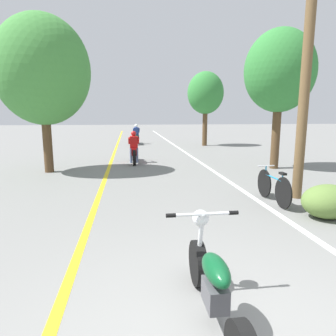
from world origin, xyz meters
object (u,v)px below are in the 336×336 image
Objects in this scene: utility_pole at (307,65)px; motorcycle_rider_lead at (134,151)px; motorcycle_rider_far at (136,136)px; bicycle_parked at (273,187)px; roadside_tree_right_near at (280,72)px; motorcycle_foreground at (214,284)px; roadside_tree_left at (42,71)px; roadside_tree_right_far at (206,93)px.

motorcycle_rider_lead is (-4.01, 6.21, -2.74)m from utility_pole.
motorcycle_rider_far reaches higher than bicycle_parked.
motorcycle_rider_far is at bearing 104.10° from utility_pole.
motorcycle_rider_far is at bearing 100.88° from bicycle_parked.
motorcycle_rider_far is (-5.12, 10.54, -3.13)m from roadside_tree_right_near.
roadside_tree_right_near is at bearing 59.76° from motorcycle_foreground.
bicycle_parked is (2.87, -14.93, -0.16)m from motorcycle_rider_far.
utility_pole is 1.15× the size of roadside_tree_left.
utility_pole reaches higher than roadside_tree_right_far.
utility_pole is 12.97m from roadside_tree_right_far.
motorcycle_rider_lead is 1.25× the size of bicycle_parked.
roadside_tree_right_near is 2.55× the size of motorcycle_foreground.
roadside_tree_right_far is at bearing 86.04° from utility_pole.
roadside_tree_right_near reaches higher than motorcycle_rider_far.
bicycle_parked is (-1.70, -13.25, -3.08)m from roadside_tree_right_far.
motorcycle_rider_lead is at bearing -92.27° from motorcycle_rider_far.
bicycle_parked is at bearing -117.05° from roadside_tree_right_near.
roadside_tree_left reaches higher than roadside_tree_right_near.
utility_pole reaches higher than motorcycle_rider_far.
utility_pole reaches higher than motorcycle_foreground.
bicycle_parked is (2.60, 3.92, -0.03)m from motorcycle_foreground.
bicycle_parked is (3.21, -6.52, -0.14)m from motorcycle_rider_lead.
roadside_tree_right_near is at bearing 70.53° from utility_pole.
utility_pole is at bearing -93.96° from roadside_tree_right_far.
motorcycle_rider_far is at bearing 87.73° from motorcycle_rider_lead.
motorcycle_foreground is 10.46m from motorcycle_rider_lead.
roadside_tree_right_near reaches higher than motorcycle_foreground.
bicycle_parked is at bearing -97.30° from roadside_tree_right_far.
motorcycle_foreground is (3.75, -8.66, -3.19)m from roadside_tree_left.
roadside_tree_right_near reaches higher than motorcycle_rider_lead.
utility_pole is at bearing -75.90° from motorcycle_rider_far.
roadside_tree_right_far is 11.72m from roadside_tree_left.
roadside_tree_right_far is 2.30× the size of motorcycle_rider_far.
roadside_tree_right_near is 0.95× the size of roadside_tree_left.
roadside_tree_left is at bearing 113.42° from motorcycle_foreground.
motorcycle_rider_far is at bearing 90.81° from motorcycle_foreground.
roadside_tree_left is at bearing 177.74° from roadside_tree_right_near.
roadside_tree_right_far reaches higher than motorcycle_rider_far.
motorcycle_rider_lead is (-0.60, 10.44, 0.11)m from motorcycle_foreground.
roadside_tree_left reaches higher than motorcycle_rider_far.
motorcycle_rider_far is (3.48, 10.20, -3.06)m from roadside_tree_left.
roadside_tree_left is at bearing 148.28° from utility_pole.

